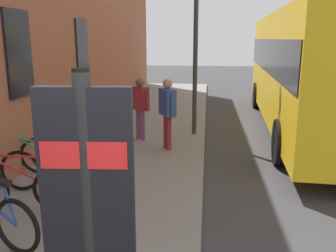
# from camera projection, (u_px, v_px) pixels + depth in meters

# --- Properties ---
(ground) EXTENTS (60.00, 60.00, 0.00)m
(ground) POSITION_uv_depth(u_px,v_px,m) (253.00, 174.00, 7.32)
(ground) COLOR #38383A
(sidewalk_pavement) EXTENTS (24.00, 3.50, 0.12)m
(sidewalk_pavement) POSITION_uv_depth(u_px,v_px,m) (138.00, 141.00, 9.53)
(sidewalk_pavement) COLOR gray
(sidewalk_pavement) RESTS_ON ground
(bicycle_far_end) EXTENTS (0.51, 1.75, 0.97)m
(bicycle_far_end) POSITION_uv_depth(u_px,v_px,m) (22.00, 188.00, 5.40)
(bicycle_far_end) COLOR black
(bicycle_far_end) RESTS_ON sidewalk_pavement
(bicycle_beside_lamp) EXTENTS (0.48, 1.77, 0.97)m
(bicycle_beside_lamp) POSITION_uv_depth(u_px,v_px,m) (51.00, 170.00, 6.13)
(bicycle_beside_lamp) COLOR black
(bicycle_beside_lamp) RESTS_ON sidewalk_pavement
(bicycle_end_of_row) EXTENTS (0.48, 1.77, 0.97)m
(bicycle_end_of_row) POSITION_uv_depth(u_px,v_px,m) (66.00, 154.00, 6.96)
(bicycle_end_of_row) COLOR black
(bicycle_end_of_row) RESTS_ON sidewalk_pavement
(transit_info_sign) EXTENTS (0.13, 0.55, 2.40)m
(transit_info_sign) POSITION_uv_depth(u_px,v_px,m) (88.00, 204.00, 2.15)
(transit_info_sign) COLOR black
(transit_info_sign) RESTS_ON sidewalk_pavement
(city_bus) EXTENTS (10.62, 3.08, 3.35)m
(city_bus) POSITION_uv_depth(u_px,v_px,m) (311.00, 65.00, 10.50)
(city_bus) COLOR yellow
(city_bus) RESTS_ON ground
(pedestrian_by_facade) EXTENTS (0.58, 0.44, 1.68)m
(pedestrian_by_facade) POSITION_uv_depth(u_px,v_px,m) (94.00, 155.00, 4.86)
(pedestrian_by_facade) COLOR #723F72
(pedestrian_by_facade) RESTS_ON sidewalk_pavement
(pedestrian_near_bus) EXTENTS (0.55, 0.45, 1.66)m
(pedestrian_near_bus) POSITION_uv_depth(u_px,v_px,m) (167.00, 107.00, 8.39)
(pedestrian_near_bus) COLOR maroon
(pedestrian_near_bus) RESTS_ON sidewalk_pavement
(pedestrian_crossing_street) EXTENTS (0.44, 0.52, 1.59)m
(pedestrian_crossing_street) POSITION_uv_depth(u_px,v_px,m) (140.00, 102.00, 9.25)
(pedestrian_crossing_street) COLOR #723F72
(pedestrian_crossing_street) RESTS_ON sidewalk_pavement
(street_lamp) EXTENTS (0.28, 0.28, 5.24)m
(street_lamp) POSITION_uv_depth(u_px,v_px,m) (196.00, 17.00, 9.28)
(street_lamp) COLOR #333338
(street_lamp) RESTS_ON sidewalk_pavement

